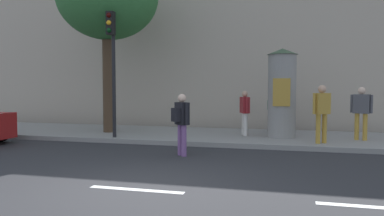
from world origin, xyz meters
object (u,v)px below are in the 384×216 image
(pedestrian_near_pole, at_px, (322,109))
(pedestrian_with_backpack, at_px, (275,108))
(pedestrian_tallest, at_px, (245,109))
(poster_column, at_px, (282,93))
(pedestrian_in_red_top, at_px, (181,119))
(pedestrian_in_light_jacket, at_px, (361,109))
(traffic_light, at_px, (112,53))

(pedestrian_near_pole, relative_size, pedestrian_with_backpack, 1.16)
(pedestrian_tallest, bearing_deg, poster_column, -7.52)
(pedestrian_in_red_top, height_order, pedestrian_in_light_jacket, pedestrian_in_light_jacket)
(poster_column, xyz_separation_m, pedestrian_with_backpack, (-0.29, 1.52, -0.61))
(pedestrian_in_red_top, height_order, pedestrian_near_pole, pedestrian_near_pole)
(poster_column, distance_m, pedestrian_tallest, 1.39)
(poster_column, relative_size, pedestrian_in_red_top, 1.77)
(pedestrian_in_light_jacket, bearing_deg, pedestrian_tallest, 176.83)
(pedestrian_in_red_top, relative_size, pedestrian_in_light_jacket, 0.99)
(traffic_light, distance_m, pedestrian_in_light_jacket, 8.20)
(poster_column, xyz_separation_m, pedestrian_tallest, (-1.25, 0.17, -0.59))
(pedestrian_near_pole, height_order, pedestrian_in_light_jacket, pedestrian_near_pole)
(traffic_light, relative_size, pedestrian_with_backpack, 2.75)
(pedestrian_in_red_top, distance_m, pedestrian_with_backpack, 5.32)
(traffic_light, xyz_separation_m, poster_column, (5.41, 1.51, -1.29))
(pedestrian_tallest, bearing_deg, pedestrian_in_red_top, -110.20)
(pedestrian_near_pole, distance_m, pedestrian_in_light_jacket, 1.62)
(pedestrian_in_light_jacket, bearing_deg, traffic_light, -169.44)
(pedestrian_tallest, distance_m, pedestrian_with_backpack, 1.66)
(poster_column, relative_size, pedestrian_tallest, 1.91)
(pedestrian_tallest, relative_size, pedestrian_with_backpack, 1.03)
(pedestrian_near_pole, height_order, pedestrian_with_backpack, pedestrian_near_pole)
(poster_column, height_order, pedestrian_in_red_top, poster_column)
(pedestrian_tallest, xyz_separation_m, pedestrian_near_pole, (2.44, -1.22, 0.13))
(pedestrian_with_backpack, relative_size, pedestrian_in_light_jacket, 0.89)
(pedestrian_in_red_top, height_order, pedestrian_with_backpack, pedestrian_in_red_top)
(poster_column, xyz_separation_m, pedestrian_near_pole, (1.19, -1.06, -0.46))
(traffic_light, height_order, poster_column, traffic_light)
(pedestrian_with_backpack, height_order, pedestrian_in_light_jacket, pedestrian_in_light_jacket)
(traffic_light, xyz_separation_m, pedestrian_in_light_jacket, (7.86, 1.47, -1.79))
(pedestrian_in_red_top, bearing_deg, pedestrian_tallest, 69.80)
(traffic_light, distance_m, pedestrian_near_pole, 6.84)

